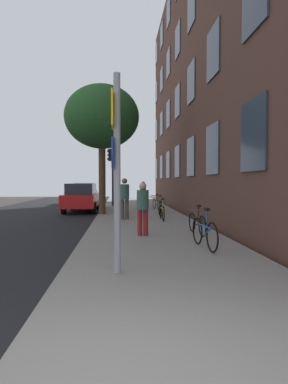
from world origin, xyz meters
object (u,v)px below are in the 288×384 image
sign_post (116,161)px  pedestrian_2 (143,192)px  traffic_light (111,167)px  bicycle_3 (160,207)px  tree_near (102,117)px  car_1 (85,193)px  bicycle_2 (162,212)px  bicycle_0 (204,232)px  pedestrian_0 (143,205)px  pedestrian_1 (125,196)px  bicycle_1 (197,223)px  bicycle_4 (157,204)px  car_0 (82,197)px

sign_post → pedestrian_2: (1.55, 14.85, -1.04)m
traffic_light → bicycle_3: bearing=-65.6°
tree_near → car_1: (-1.86, 9.64, -4.09)m
bicycle_2 → sign_post: bearing=-103.3°
car_1 → sign_post: bearing=-82.5°
bicycle_0 → pedestrian_2: (-0.56, 12.89, 0.55)m
bicycle_0 → pedestrian_0: bearing=124.7°
pedestrian_1 → pedestrian_2: 6.76m
bicycle_3 → bicycle_2: bearing=-95.4°
pedestrian_2 → traffic_light: bearing=154.1°
bicycle_2 → pedestrian_0: pedestrian_0 is taller
bicycle_2 → car_1: (-4.51, 12.53, 0.36)m
traffic_light → bicycle_1: (2.93, -11.80, -2.26)m
sign_post → bicycle_0: bearing=42.8°
bicycle_2 → tree_near: bearing=132.5°
sign_post → bicycle_4: (2.18, 12.79, -1.62)m
bicycle_2 → car_0: (-3.96, 5.46, 0.36)m
bicycle_2 → car_1: bearing=109.8°
traffic_light → bicycle_3: traffic_light is taller
pedestrian_1 → car_0: bearing=115.5°
sign_post → bicycle_0: 3.29m
pedestrian_0 → pedestrian_2: size_ratio=0.98×
bicycle_2 → car_0: 6.75m
pedestrian_0 → pedestrian_1: size_ratio=0.91×
traffic_light → bicycle_0: traffic_light is taller
bicycle_1 → bicycle_4: 8.76m
pedestrian_1 → car_0: (-2.40, 5.02, -0.28)m
car_1 → pedestrian_2: bearing=-52.3°
bicycle_0 → bicycle_2: bearing=92.7°
pedestrian_1 → pedestrian_0: bearing=-83.6°
bicycle_2 → pedestrian_0: 4.04m
pedestrian_0 → pedestrian_1: bearing=96.4°
tree_near → car_0: (-1.31, 2.57, -4.09)m
traffic_light → sign_post: bearing=-88.2°
bicycle_1 → pedestrian_2: bearing=94.7°
bicycle_2 → bicycle_4: 5.04m
tree_near → bicycle_0: bearing=-71.4°
bicycle_3 → pedestrian_2: (-0.52, 4.66, 0.56)m
traffic_light → bicycle_0: 14.30m
pedestrian_1 → car_1: bearing=103.7°
tree_near → bicycle_3: tree_near is taller
tree_near → bicycle_0: tree_near is taller
bicycle_0 → car_1: bearing=104.6°
bicycle_0 → pedestrian_1: (-1.84, 6.25, 0.62)m
bicycle_0 → car_0: car_0 is taller
bicycle_1 → pedestrian_1: pedestrian_1 is taller
pedestrian_0 → car_1: pedestrian_0 is taller
traffic_light → car_1: size_ratio=0.84×
bicycle_4 → pedestrian_2: (-0.63, 2.05, 0.58)m
car_1 → car_0: bearing=-85.6°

